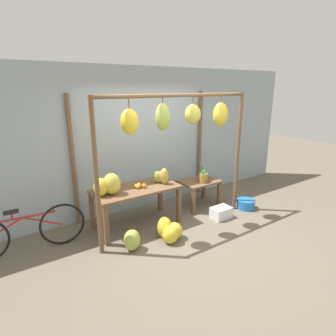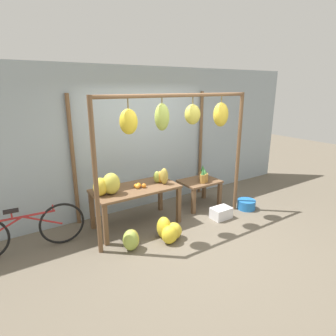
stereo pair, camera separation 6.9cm
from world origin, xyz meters
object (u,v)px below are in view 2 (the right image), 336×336
Objects in this scene: banana_pile_on_table at (107,185)px; blue_bucket at (246,204)px; banana_pile_ground_right at (169,231)px; parked_bicycle at (24,231)px; pineapple_cluster at (203,175)px; fruit_crate_white at (221,213)px; orange_pile at (139,185)px; banana_pile_ground_left at (131,240)px; papaya_pile at (161,177)px.

banana_pile_on_table is 1.41× the size of blue_bucket.
blue_bucket is at bearing 3.92° from banana_pile_ground_right.
pineapple_cluster is at bearing -1.99° from parked_bicycle.
orange_pile is at bearing 157.14° from fruit_crate_white.
banana_pile_on_table is 1.63× the size of pineapple_cluster.
banana_pile_on_table is 0.29× the size of parked_bicycle.
orange_pile is 1.00m from banana_pile_ground_left.
papaya_pile is at bearing -175.98° from pineapple_cluster.
parked_bicycle reaches higher than blue_bucket.
papaya_pile is (0.45, -0.02, 0.09)m from orange_pile.
orange_pile is 0.54× the size of blue_bucket.
pineapple_cluster is at bearing 82.19° from fruit_crate_white.
parked_bicycle is (-3.35, 0.12, -0.32)m from pineapple_cluster.
orange_pile is 1.89m from parked_bicycle.
banana_pile_on_table is 1.03m from papaya_pile.
parked_bicycle is 2.35m from papaya_pile.
orange_pile reaches higher than parked_bicycle.
orange_pile is 0.94m from banana_pile_ground_right.
banana_pile_on_table reaches higher than banana_pile_ground_right.
fruit_crate_white is at bearing -13.36° from parked_bicycle.
orange_pile is at bearing 102.57° from banana_pile_ground_right.
papaya_pile is (-0.97, 0.58, 0.74)m from fruit_crate_white.
banana_pile_ground_right is 1.26× the size of fruit_crate_white.
pineapple_cluster reaches higher than parked_bicycle.
banana_pile_on_table is at bearing -178.12° from pineapple_cluster.
blue_bucket is at bearing 1.36° from banana_pile_ground_left.
banana_pile_ground_left is 1.91m from fruit_crate_white.
fruit_crate_white is at bearing -16.41° from banana_pile_on_table.
papaya_pile is (1.03, -0.01, -0.04)m from banana_pile_on_table.
fruit_crate_white is 3.36m from parked_bicycle.
papaya_pile is at bearing -2.17° from orange_pile.
orange_pile is at bearing 52.91° from banana_pile_ground_left.
pineapple_cluster is 0.84× the size of fruit_crate_white.
banana_pile_ground_right is 1.30× the size of blue_bucket.
banana_pile_ground_right is (-1.36, -0.77, -0.51)m from pineapple_cluster.
fruit_crate_white is at bearing -97.81° from pineapple_cluster.
papaya_pile is (-1.71, 0.56, 0.76)m from blue_bucket.
fruit_crate_white is 1.03× the size of blue_bucket.
papaya_pile reaches higher than parked_bicycle.
banana_pile_ground_left is 1.12× the size of papaya_pile.
fruit_crate_white is 0.21× the size of parked_bicycle.
blue_bucket is 4.07m from parked_bicycle.
fruit_crate_white is 1.36m from papaya_pile.
banana_pile_ground_left is at bearing -178.95° from fruit_crate_white.
banana_pile_ground_left is (0.10, -0.62, -0.72)m from banana_pile_on_table.
pineapple_cluster is at bearing 135.50° from blue_bucket.
banana_pile_ground_right is (0.64, -0.07, -0.00)m from banana_pile_ground_left.
pineapple_cluster is 0.87× the size of blue_bucket.
banana_pile_ground_right is 0.27× the size of parked_bicycle.
papaya_pile is at bearing 149.07° from fruit_crate_white.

